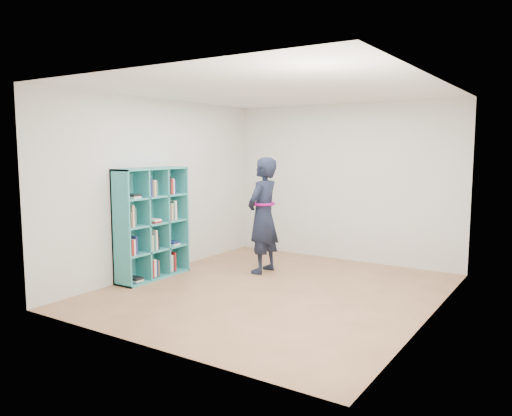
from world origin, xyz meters
The scene contains 9 objects.
floor centered at (0.00, 0.00, 0.00)m, with size 4.50×4.50×0.00m, color brown.
ceiling centered at (0.00, 0.00, 2.60)m, with size 4.50×4.50×0.00m, color white.
wall_left centered at (-2.00, 0.00, 1.30)m, with size 0.02×4.50×2.60m, color silver.
wall_right centered at (2.00, 0.00, 1.30)m, with size 0.02×4.50×2.60m, color silver.
wall_back centered at (0.00, 2.25, 1.30)m, with size 4.00×0.02×2.60m, color silver.
wall_front centered at (0.00, -2.25, 1.30)m, with size 4.00×0.02×2.60m, color silver.
bookshelf centered at (-1.84, -0.38, 0.77)m, with size 0.35×1.20×1.60m.
person centered at (-0.65, 0.77, 0.87)m, with size 0.43×0.64×1.74m.
smartphone centered at (-0.78, 0.84, 0.99)m, with size 0.03×0.08×0.13m.
Camera 1 is at (3.30, -5.51, 1.88)m, focal length 35.00 mm.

